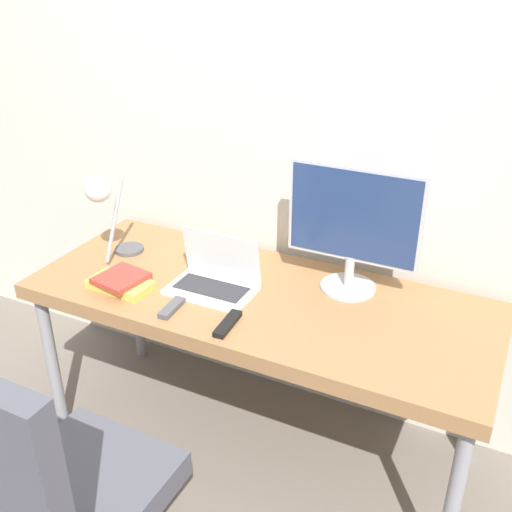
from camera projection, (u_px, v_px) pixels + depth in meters
The scene contains 10 objects.
ground_plane at pixel (218, 500), 2.31m from camera, with size 12.00×12.00×0.00m, color #70665B.
wall_back at pixel (306, 121), 2.34m from camera, with size 8.00×0.05×2.60m.
desk at pixel (258, 308), 2.29m from camera, with size 1.77×0.71×0.74m.
laptop at pixel (215, 278), 2.27m from camera, with size 0.32×0.21×0.22m.
monitor at pixel (353, 224), 2.18m from camera, with size 0.50×0.21×0.49m.
desk_lamp at pixel (104, 201), 2.36m from camera, with size 0.12×0.26×0.39m.
office_chair at pixel (49, 495), 1.59m from camera, with size 0.59×0.61×1.09m.
book_stack at pixel (121, 282), 2.29m from camera, with size 0.25×0.20×0.05m.
tv_remote at pixel (172, 308), 2.15m from camera, with size 0.05×0.14×0.02m.
media_remote at pixel (226, 323), 2.06m from camera, with size 0.05×0.16×0.02m.
Camera 1 is at (0.85, -1.39, 1.90)m, focal length 42.00 mm.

